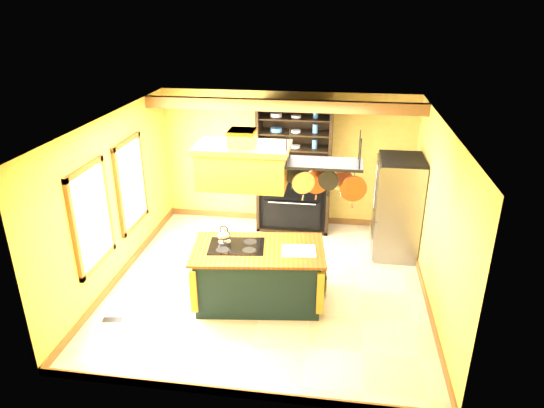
% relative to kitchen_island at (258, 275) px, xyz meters
% --- Properties ---
extents(floor, '(5.00, 5.00, 0.00)m').
position_rel_kitchen_island_xyz_m(floor, '(0.08, 0.51, -0.47)').
color(floor, beige).
rests_on(floor, ground).
extents(ceiling, '(5.00, 5.00, 0.00)m').
position_rel_kitchen_island_xyz_m(ceiling, '(0.08, 0.51, 2.23)').
color(ceiling, white).
rests_on(ceiling, wall_back).
extents(wall_back, '(5.00, 0.02, 2.70)m').
position_rel_kitchen_island_xyz_m(wall_back, '(0.08, 3.01, 0.88)').
color(wall_back, '#E2B453').
rests_on(wall_back, floor).
extents(wall_front, '(5.00, 0.02, 2.70)m').
position_rel_kitchen_island_xyz_m(wall_front, '(0.08, -1.99, 0.88)').
color(wall_front, '#E2B453').
rests_on(wall_front, floor).
extents(wall_left, '(0.02, 5.00, 2.70)m').
position_rel_kitchen_island_xyz_m(wall_left, '(-2.42, 0.51, 0.88)').
color(wall_left, '#E2B453').
rests_on(wall_left, floor).
extents(wall_right, '(0.02, 5.00, 2.70)m').
position_rel_kitchen_island_xyz_m(wall_right, '(2.58, 0.51, 0.88)').
color(wall_right, '#E2B453').
rests_on(wall_right, floor).
extents(ceiling_beam, '(5.00, 0.15, 0.20)m').
position_rel_kitchen_island_xyz_m(ceiling_beam, '(0.08, 2.21, 2.12)').
color(ceiling_beam, brown).
rests_on(ceiling_beam, ceiling).
extents(window_near, '(0.06, 1.06, 1.56)m').
position_rel_kitchen_island_xyz_m(window_near, '(-2.39, -0.29, 0.93)').
color(window_near, brown).
rests_on(window_near, wall_left).
extents(window_far, '(0.06, 1.06, 1.56)m').
position_rel_kitchen_island_xyz_m(window_far, '(-2.39, 1.11, 0.93)').
color(window_far, brown).
rests_on(window_far, wall_left).
extents(kitchen_island, '(2.07, 1.31, 1.11)m').
position_rel_kitchen_island_xyz_m(kitchen_island, '(0.00, 0.00, 0.00)').
color(kitchen_island, '#13262D').
rests_on(kitchen_island, floor).
extents(range_hood, '(1.29, 0.73, 0.80)m').
position_rel_kitchen_island_xyz_m(range_hood, '(-0.20, -0.00, 1.76)').
color(range_hood, gold).
rests_on(range_hood, ceiling).
extents(pot_rack, '(1.16, 0.53, 0.90)m').
position_rel_kitchen_island_xyz_m(pot_rack, '(0.92, -0.00, 1.68)').
color(pot_rack, black).
rests_on(pot_rack, ceiling).
extents(refrigerator, '(0.77, 0.91, 1.78)m').
position_rel_kitchen_island_xyz_m(refrigerator, '(2.17, 1.89, 0.40)').
color(refrigerator, gray).
rests_on(refrigerator, floor).
extents(hutch, '(1.42, 0.64, 2.51)m').
position_rel_kitchen_island_xyz_m(hutch, '(0.26, 2.74, 0.48)').
color(hutch, black).
rests_on(hutch, floor).
extents(floor_register, '(0.30, 0.17, 0.01)m').
position_rel_kitchen_island_xyz_m(floor_register, '(-2.03, -0.78, -0.46)').
color(floor_register, black).
rests_on(floor_register, floor).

